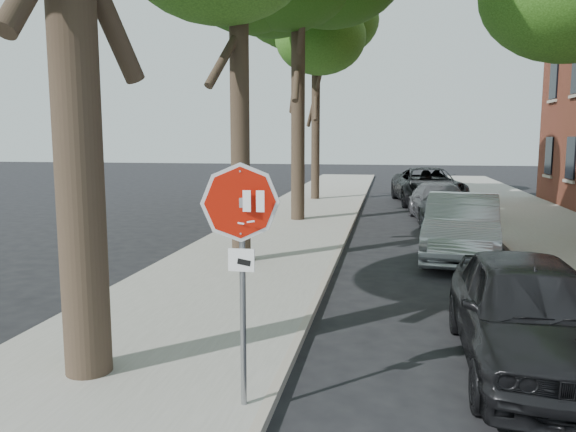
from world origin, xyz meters
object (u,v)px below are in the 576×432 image
object	(u,v)px
tree_far	(316,46)
car_d	(428,186)
car_c	(440,203)
car_a	(528,312)
car_b	(462,227)
stop_sign	(241,238)

from	to	relation	value
tree_far	car_d	xyz separation A→B (m)	(5.24, -0.34, -6.39)
tree_far	car_c	world-z (taller)	tree_far
tree_far	car_a	distance (m)	20.97
car_a	car_b	bearing A→B (deg)	91.10
stop_sign	car_b	distance (m)	9.45
car_c	car_d	bearing A→B (deg)	86.04
car_d	car_a	bearing A→B (deg)	-96.21
tree_far	car_c	distance (m)	10.36
car_a	car_b	world-z (taller)	car_b
car_b	car_c	distance (m)	6.33
car_a	stop_sign	bearing A→B (deg)	-148.93
stop_sign	car_a	distance (m)	4.00
car_d	car_c	bearing A→B (deg)	-95.65
stop_sign	car_d	bearing A→B (deg)	81.20
stop_sign	tree_far	size ratio (longest dim) A/B	0.28
car_b	tree_far	bearing A→B (deg)	120.79
stop_sign	tree_far	bearing A→B (deg)	95.46
car_c	car_d	size ratio (longest dim) A/B	0.79
car_a	car_c	bearing A→B (deg)	91.01
car_a	car_d	world-z (taller)	car_d
tree_far	car_c	bearing A→B (deg)	-48.56
stop_sign	tree_far	xyz separation A→B (m)	(-2.02, 21.14, 5.26)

